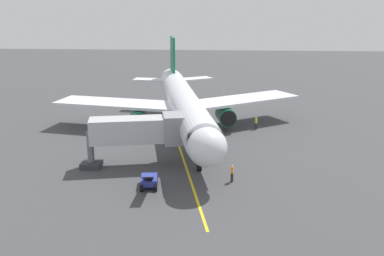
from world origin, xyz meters
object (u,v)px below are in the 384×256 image
(ground_crew_wing_walker, at_px, (221,144))
(jet_bridge, at_px, (145,131))
(airplane, at_px, (184,103))
(ground_crew_loader, at_px, (256,123))
(belt_loader_near_nose, at_px, (149,180))
(ground_crew_marshaller, at_px, (232,173))

(ground_crew_wing_walker, bearing_deg, jet_bridge, 31.98)
(airplane, relative_size, jet_bridge, 3.48)
(ground_crew_loader, bearing_deg, jet_bridge, 48.82)
(ground_crew_loader, bearing_deg, ground_crew_wing_walker, 63.55)
(ground_crew_loader, xyz_separation_m, belt_loader_near_nose, (11.34, 20.39, -0.17))
(jet_bridge, height_order, ground_crew_loader, jet_bridge)
(airplane, height_order, ground_crew_wing_walker, airplane)
(airplane, relative_size, belt_loader_near_nose, 8.55)
(jet_bridge, height_order, belt_loader_near_nose, jet_bridge)
(airplane, distance_m, ground_crew_marshaller, 17.54)
(jet_bridge, bearing_deg, ground_crew_wing_walker, -148.02)
(ground_crew_marshaller, bearing_deg, ground_crew_wing_walker, -82.93)
(jet_bridge, relative_size, ground_crew_marshaller, 6.73)
(jet_bridge, distance_m, belt_loader_near_nose, 6.77)
(ground_crew_loader, bearing_deg, ground_crew_marshaller, 78.90)
(belt_loader_near_nose, bearing_deg, ground_crew_loader, -119.09)
(ground_crew_marshaller, xyz_separation_m, ground_crew_loader, (-3.63, -18.52, 0.00))
(ground_crew_wing_walker, relative_size, belt_loader_near_nose, 0.36)
(ground_crew_loader, relative_size, belt_loader_near_nose, 0.36)
(ground_crew_wing_walker, xyz_separation_m, ground_crew_loader, (-4.75, -9.54, 0.00))
(jet_bridge, xyz_separation_m, ground_crew_marshaller, (-9.04, 4.03, -2.88))
(ground_crew_marshaller, distance_m, ground_crew_wing_walker, 9.05)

